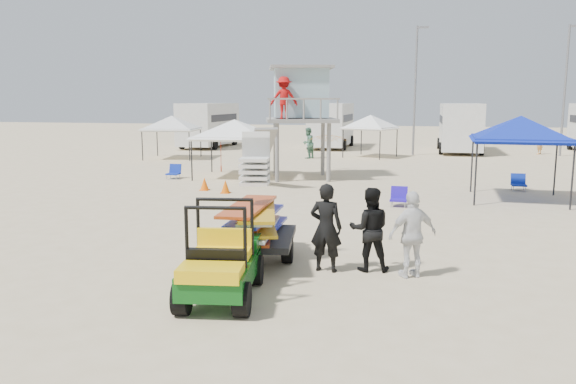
% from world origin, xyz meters
% --- Properties ---
extents(ground, '(140.00, 140.00, 0.00)m').
position_xyz_m(ground, '(0.00, 0.00, 0.00)').
color(ground, beige).
rests_on(ground, ground).
extents(utility_cart, '(1.42, 2.36, 1.68)m').
position_xyz_m(utility_cart, '(0.19, -0.79, 0.78)').
color(utility_cart, '#0C4D13').
rests_on(utility_cart, ground).
extents(surf_trailer, '(1.76, 2.80, 2.45)m').
position_xyz_m(surf_trailer, '(0.19, 1.54, 1.00)').
color(surf_trailer, black).
rests_on(surf_trailer, ground).
extents(man_left, '(0.69, 0.48, 1.80)m').
position_xyz_m(man_left, '(1.70, 1.24, 0.90)').
color(man_left, black).
rests_on(man_left, ground).
extents(man_mid, '(0.92, 0.77, 1.71)m').
position_xyz_m(man_mid, '(2.55, 1.49, 0.85)').
color(man_mid, black).
rests_on(man_mid, ground).
extents(man_right, '(1.07, 0.86, 1.70)m').
position_xyz_m(man_right, '(3.40, 1.24, 0.85)').
color(man_right, silver).
rests_on(man_right, ground).
extents(lifeguard_tower, '(3.73, 3.73, 4.80)m').
position_xyz_m(lifeguard_tower, '(-1.77, 14.77, 3.58)').
color(lifeguard_tower, gray).
rests_on(lifeguard_tower, ground).
extents(canopy_blue, '(3.17, 3.17, 3.32)m').
position_xyz_m(canopy_blue, '(6.78, 10.93, 2.77)').
color(canopy_blue, black).
rests_on(canopy_blue, ground).
extents(canopy_white_a, '(3.50, 3.50, 3.00)m').
position_xyz_m(canopy_white_a, '(-4.70, 14.46, 2.45)').
color(canopy_white_a, black).
rests_on(canopy_white_a, ground).
extents(canopy_white_b, '(3.34, 3.34, 2.95)m').
position_xyz_m(canopy_white_b, '(-11.04, 21.54, 2.40)').
color(canopy_white_b, black).
rests_on(canopy_white_b, ground).
extents(canopy_white_c, '(3.37, 3.37, 2.98)m').
position_xyz_m(canopy_white_c, '(0.45, 25.02, 2.43)').
color(canopy_white_c, black).
rests_on(canopy_white_c, ground).
extents(umbrella_a, '(2.55, 2.58, 1.91)m').
position_xyz_m(umbrella_a, '(-5.92, 15.95, 0.96)').
color(umbrella_a, red).
rests_on(umbrella_a, ground).
extents(umbrella_b, '(2.21, 2.24, 1.84)m').
position_xyz_m(umbrella_b, '(-1.00, 17.94, 0.92)').
color(umbrella_b, '#FCA416').
rests_on(umbrella_b, ground).
extents(cone_near, '(0.34, 0.34, 0.50)m').
position_xyz_m(cone_near, '(-4.59, 10.46, 0.25)').
color(cone_near, '#FE6108').
rests_on(cone_near, ground).
extents(cone_far, '(0.34, 0.34, 0.50)m').
position_xyz_m(cone_far, '(-3.57, 10.00, 0.25)').
color(cone_far, '#ED5F07').
rests_on(cone_far, ground).
extents(beach_chair_a, '(0.55, 0.59, 0.64)m').
position_xyz_m(beach_chair_a, '(-7.16, 13.29, 0.31)').
color(beach_chair_a, '#0E27A0').
rests_on(beach_chair_a, ground).
extents(beach_chair_b, '(0.57, 0.61, 0.64)m').
position_xyz_m(beach_chair_b, '(2.85, 8.84, 0.31)').
color(beach_chair_b, '#2310B1').
rests_on(beach_chair_b, ground).
extents(beach_chair_c, '(0.54, 0.58, 0.64)m').
position_xyz_m(beach_chair_c, '(7.21, 13.28, 0.31)').
color(beach_chair_c, '#0F29A3').
rests_on(beach_chair_c, ground).
extents(rv_far_left, '(2.64, 6.80, 3.25)m').
position_xyz_m(rv_far_left, '(-12.00, 29.99, 1.80)').
color(rv_far_left, silver).
rests_on(rv_far_left, ground).
extents(rv_mid_left, '(2.65, 6.50, 3.25)m').
position_xyz_m(rv_mid_left, '(-3.00, 31.49, 1.80)').
color(rv_mid_left, silver).
rests_on(rv_mid_left, ground).
extents(rv_mid_right, '(2.64, 7.00, 3.25)m').
position_xyz_m(rv_mid_right, '(6.00, 29.99, 1.80)').
color(rv_mid_right, silver).
rests_on(rv_mid_right, ground).
extents(light_pole_left, '(0.14, 0.14, 8.00)m').
position_xyz_m(light_pole_left, '(3.00, 27.00, 4.00)').
color(light_pole_left, slate).
rests_on(light_pole_left, ground).
extents(light_pole_right, '(0.14, 0.14, 8.00)m').
position_xyz_m(light_pole_right, '(12.00, 28.50, 4.00)').
color(light_pole_right, slate).
rests_on(light_pole_right, ground).
extents(distant_beachgoers, '(14.86, 17.58, 1.85)m').
position_xyz_m(distant_beachgoers, '(3.42, 20.61, 0.88)').
color(distant_beachgoers, '#4A7C61').
rests_on(distant_beachgoers, ground).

